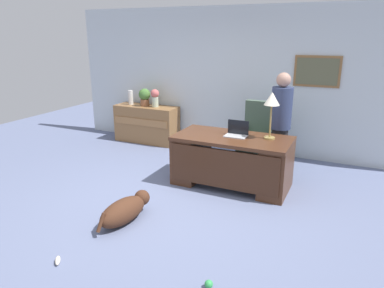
{
  "coord_description": "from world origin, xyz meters",
  "views": [
    {
      "loc": [
        2.12,
        -3.94,
        2.21
      ],
      "look_at": [
        0.13,
        0.3,
        0.75
      ],
      "focal_mm": 33.28,
      "sensor_mm": 36.0,
      "label": 1
    }
  ],
  "objects_px": {
    "person_standing": "(280,125)",
    "vase_empty": "(131,97)",
    "laptop": "(237,132)",
    "desk_lamp": "(272,102)",
    "vase_with_flowers": "(155,97)",
    "armchair": "(259,138)",
    "dog_toy_bone": "(58,260)",
    "credenza": "(147,124)",
    "desk": "(231,160)",
    "dog_lying": "(125,210)",
    "dog_toy_ball": "(209,284)",
    "potted_plant": "(145,96)"
  },
  "relations": [
    {
      "from": "armchair",
      "to": "vase_empty",
      "type": "xyz_separation_m",
      "value": [
        -2.89,
        0.4,
        0.43
      ]
    },
    {
      "from": "armchair",
      "to": "dog_toy_bone",
      "type": "xyz_separation_m",
      "value": [
        -1.09,
        -3.59,
        -0.47
      ]
    },
    {
      "from": "desk",
      "to": "vase_empty",
      "type": "relative_size",
      "value": 5.65
    },
    {
      "from": "vase_empty",
      "to": "desk",
      "type": "bearing_deg",
      "value": -27.44
    },
    {
      "from": "person_standing",
      "to": "armchair",
      "type": "bearing_deg",
      "value": 139.26
    },
    {
      "from": "desk_lamp",
      "to": "potted_plant",
      "type": "relative_size",
      "value": 1.87
    },
    {
      "from": "credenza",
      "to": "person_standing",
      "type": "xyz_separation_m",
      "value": [
        2.92,
        -0.75,
        0.47
      ]
    },
    {
      "from": "dog_toy_bone",
      "to": "potted_plant",
      "type": "bearing_deg",
      "value": 110.07
    },
    {
      "from": "dog_toy_ball",
      "to": "armchair",
      "type": "bearing_deg",
      "value": 97.54
    },
    {
      "from": "vase_empty",
      "to": "dog_toy_ball",
      "type": "relative_size",
      "value": 3.88
    },
    {
      "from": "person_standing",
      "to": "vase_with_flowers",
      "type": "height_order",
      "value": "person_standing"
    },
    {
      "from": "desk_lamp",
      "to": "vase_empty",
      "type": "height_order",
      "value": "desk_lamp"
    },
    {
      "from": "laptop",
      "to": "vase_empty",
      "type": "height_order",
      "value": "vase_empty"
    },
    {
      "from": "desk_lamp",
      "to": "laptop",
      "type": "bearing_deg",
      "value": -172.38
    },
    {
      "from": "vase_with_flowers",
      "to": "desk_lamp",
      "type": "bearing_deg",
      "value": -25.43
    },
    {
      "from": "person_standing",
      "to": "vase_empty",
      "type": "distance_m",
      "value": 3.38
    },
    {
      "from": "laptop",
      "to": "desk_lamp",
      "type": "distance_m",
      "value": 0.68
    },
    {
      "from": "person_standing",
      "to": "laptop",
      "type": "height_order",
      "value": "person_standing"
    },
    {
      "from": "desk",
      "to": "vase_with_flowers",
      "type": "height_order",
      "value": "vase_with_flowers"
    },
    {
      "from": "vase_empty",
      "to": "vase_with_flowers",
      "type": "bearing_deg",
      "value": 0.0
    },
    {
      "from": "credenza",
      "to": "vase_with_flowers",
      "type": "distance_m",
      "value": 0.62
    },
    {
      "from": "person_standing",
      "to": "dog_toy_ball",
      "type": "relative_size",
      "value": 21.33
    },
    {
      "from": "credenza",
      "to": "vase_with_flowers",
      "type": "relative_size",
      "value": 3.71
    },
    {
      "from": "dog_lying",
      "to": "vase_empty",
      "type": "bearing_deg",
      "value": 122.79
    },
    {
      "from": "vase_with_flowers",
      "to": "vase_empty",
      "type": "height_order",
      "value": "vase_with_flowers"
    },
    {
      "from": "laptop",
      "to": "dog_toy_bone",
      "type": "xyz_separation_m",
      "value": [
        -0.98,
        -2.66,
        -0.79
      ]
    },
    {
      "from": "armchair",
      "to": "vase_with_flowers",
      "type": "height_order",
      "value": "vase_with_flowers"
    },
    {
      "from": "person_standing",
      "to": "desk_lamp",
      "type": "relative_size",
      "value": 2.46
    },
    {
      "from": "dog_toy_ball",
      "to": "desk_lamp",
      "type": "bearing_deg",
      "value": 91.64
    },
    {
      "from": "dog_lying",
      "to": "laptop",
      "type": "distance_m",
      "value": 2.0
    },
    {
      "from": "desk",
      "to": "credenza",
      "type": "relative_size",
      "value": 1.27
    },
    {
      "from": "credenza",
      "to": "dog_lying",
      "type": "distance_m",
      "value": 3.4
    },
    {
      "from": "armchair",
      "to": "vase_with_flowers",
      "type": "relative_size",
      "value": 3.06
    },
    {
      "from": "desk",
      "to": "dog_toy_ball",
      "type": "relative_size",
      "value": 21.91
    },
    {
      "from": "desk_lamp",
      "to": "potted_plant",
      "type": "distance_m",
      "value": 3.19
    },
    {
      "from": "laptop",
      "to": "dog_toy_ball",
      "type": "relative_size",
      "value": 4.13
    },
    {
      "from": "armchair",
      "to": "dog_toy_ball",
      "type": "distance_m",
      "value": 3.34
    },
    {
      "from": "armchair",
      "to": "laptop",
      "type": "xyz_separation_m",
      "value": [
        -0.11,
        -0.93,
        0.32
      ]
    },
    {
      "from": "desk",
      "to": "laptop",
      "type": "bearing_deg",
      "value": 68.67
    },
    {
      "from": "vase_empty",
      "to": "potted_plant",
      "type": "xyz_separation_m",
      "value": [
        0.35,
        0.0,
        0.05
      ]
    },
    {
      "from": "desk_lamp",
      "to": "potted_plant",
      "type": "bearing_deg",
      "value": 156.49
    },
    {
      "from": "armchair",
      "to": "laptop",
      "type": "bearing_deg",
      "value": -96.55
    },
    {
      "from": "vase_with_flowers",
      "to": "vase_empty",
      "type": "distance_m",
      "value": 0.6
    },
    {
      "from": "credenza",
      "to": "potted_plant",
      "type": "xyz_separation_m",
      "value": [
        -0.03,
        0.0,
        0.58
      ]
    },
    {
      "from": "vase_with_flowers",
      "to": "dog_toy_bone",
      "type": "height_order",
      "value": "vase_with_flowers"
    },
    {
      "from": "potted_plant",
      "to": "dog_toy_ball",
      "type": "height_order",
      "value": "potted_plant"
    },
    {
      "from": "desk",
      "to": "person_standing",
      "type": "xyz_separation_m",
      "value": [
        0.55,
        0.67,
        0.44
      ]
    },
    {
      "from": "desk",
      "to": "desk_lamp",
      "type": "height_order",
      "value": "desk_lamp"
    },
    {
      "from": "armchair",
      "to": "desk_lamp",
      "type": "height_order",
      "value": "desk_lamp"
    },
    {
      "from": "armchair",
      "to": "dog_toy_ball",
      "type": "height_order",
      "value": "armchair"
    }
  ]
}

